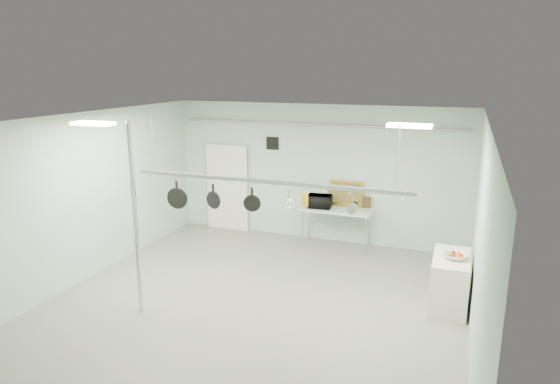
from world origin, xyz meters
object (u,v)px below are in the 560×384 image
at_px(coffee_canister, 354,208).
at_px(skillet_left, 177,195).
at_px(microwave, 320,201).
at_px(skillet_right, 252,199).
at_px(chrome_pole, 135,220).
at_px(skillet_mid, 213,196).
at_px(prep_table, 337,212).
at_px(fruit_bowl, 455,256).
at_px(side_cabinet, 450,282).
at_px(pot_rack, 265,180).

height_order(coffee_canister, skillet_left, skillet_left).
xyz_separation_m(microwave, skillet_right, (-0.25, -3.24, 0.84)).
height_order(chrome_pole, skillet_mid, chrome_pole).
bearing_deg(skillet_right, skillet_mid, 164.06).
bearing_deg(skillet_mid, coffee_canister, 77.63).
xyz_separation_m(microwave, skillet_mid, (-0.97, -3.24, 0.82)).
distance_m(prep_table, skillet_mid, 3.71).
height_order(skillet_left, skillet_right, same).
relative_size(coffee_canister, skillet_mid, 0.42).
relative_size(microwave, fruit_bowl, 1.34).
bearing_deg(skillet_left, fruit_bowl, 4.37).
bearing_deg(side_cabinet, prep_table, 139.21).
bearing_deg(skillet_right, skillet_left, 164.06).
xyz_separation_m(chrome_pole, coffee_canister, (2.72, 4.05, -0.60)).
xyz_separation_m(prep_table, coffee_canister, (0.42, -0.15, 0.16)).
relative_size(chrome_pole, prep_table, 2.00).
xyz_separation_m(pot_rack, coffee_canister, (0.82, 3.15, -1.23)).
bearing_deg(skillet_right, prep_table, 63.23).
xyz_separation_m(skillet_left, skillet_mid, (0.72, 0.00, 0.04)).
bearing_deg(pot_rack, fruit_bowl, 18.97).
xyz_separation_m(pot_rack, skillet_right, (-0.23, 0.00, -0.34)).
relative_size(pot_rack, skillet_left, 9.26).
bearing_deg(prep_table, skillet_right, -100.83).
xyz_separation_m(chrome_pole, fruit_bowl, (4.90, 1.93, -0.65)).
distance_m(side_cabinet, microwave, 3.68).
bearing_deg(skillet_mid, side_cabinet, 32.77).
relative_size(prep_table, side_cabinet, 1.33).
bearing_deg(chrome_pole, skillet_right, 28.34).
height_order(pot_rack, skillet_left, pot_rack).
xyz_separation_m(chrome_pole, prep_table, (2.30, 4.20, -0.77)).
bearing_deg(skillet_right, coffee_canister, 55.54).
bearing_deg(skillet_mid, skillet_right, 17.02).
height_order(prep_table, skillet_mid, skillet_mid).
distance_m(chrome_pole, skillet_left, 0.96).
xyz_separation_m(side_cabinet, coffee_canister, (-2.13, 2.05, 0.55)).
relative_size(prep_table, skillet_mid, 3.71).
xyz_separation_m(microwave, skillet_left, (-1.68, -3.24, 0.77)).
distance_m(coffee_canister, skillet_mid, 3.72).
bearing_deg(prep_table, side_cabinet, -40.79).
bearing_deg(skillet_right, fruit_bowl, 1.76).
height_order(chrome_pole, prep_table, chrome_pole).
bearing_deg(fruit_bowl, microwave, 143.47).
distance_m(side_cabinet, skillet_right, 3.66).
bearing_deg(pot_rack, skillet_mid, 180.00).
bearing_deg(side_cabinet, skillet_right, -160.93).
distance_m(pot_rack, skillet_mid, 1.02).
relative_size(chrome_pole, fruit_bowl, 8.06).
relative_size(pot_rack, fruit_bowl, 12.10).
height_order(fruit_bowl, skillet_mid, skillet_mid).
height_order(microwave, skillet_right, skillet_right).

